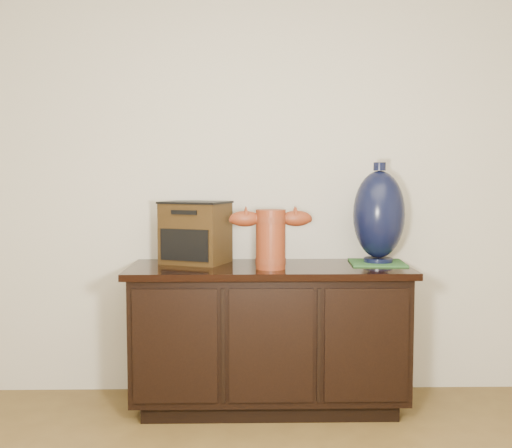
{
  "coord_description": "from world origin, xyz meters",
  "views": [
    {
      "loc": [
        -0.13,
        -0.88,
        1.21
      ],
      "look_at": [
        -0.07,
        2.18,
        0.98
      ],
      "focal_mm": 42.0,
      "sensor_mm": 36.0,
      "label": 1
    }
  ],
  "objects_px": {
    "terracotta_vessel": "(271,236)",
    "lamp_base": "(379,215)",
    "tv_radio": "(196,232)",
    "sideboard": "(269,335)",
    "spray_can": "(279,249)"
  },
  "relations": [
    {
      "from": "sideboard",
      "to": "terracotta_vessel",
      "type": "distance_m",
      "value": 0.55
    },
    {
      "from": "tv_radio",
      "to": "spray_can",
      "type": "xyz_separation_m",
      "value": [
        0.45,
        -0.03,
        -0.09
      ]
    },
    {
      "from": "spray_can",
      "to": "tv_radio",
      "type": "bearing_deg",
      "value": 176.71
    },
    {
      "from": "terracotta_vessel",
      "to": "lamp_base",
      "type": "distance_m",
      "value": 0.62
    },
    {
      "from": "tv_radio",
      "to": "terracotta_vessel",
      "type": "bearing_deg",
      "value": -6.72
    },
    {
      "from": "sideboard",
      "to": "lamp_base",
      "type": "relative_size",
      "value": 2.73
    },
    {
      "from": "spray_can",
      "to": "sideboard",
      "type": "bearing_deg",
      "value": -119.99
    },
    {
      "from": "terracotta_vessel",
      "to": "spray_can",
      "type": "relative_size",
      "value": 2.73
    },
    {
      "from": "sideboard",
      "to": "tv_radio",
      "type": "xyz_separation_m",
      "value": [
        -0.39,
        0.12,
        0.54
      ]
    },
    {
      "from": "tv_radio",
      "to": "sideboard",
      "type": "bearing_deg",
      "value": 4.84
    },
    {
      "from": "sideboard",
      "to": "terracotta_vessel",
      "type": "xyz_separation_m",
      "value": [
        0.0,
        -0.1,
        0.54
      ]
    },
    {
      "from": "terracotta_vessel",
      "to": "lamp_base",
      "type": "xyz_separation_m",
      "value": [
        0.59,
        0.18,
        0.09
      ]
    },
    {
      "from": "lamp_base",
      "to": "tv_radio",
      "type": "bearing_deg",
      "value": 177.48
    },
    {
      "from": "sideboard",
      "to": "spray_can",
      "type": "relative_size",
      "value": 9.39
    },
    {
      "from": "lamp_base",
      "to": "terracotta_vessel",
      "type": "bearing_deg",
      "value": -163.25
    }
  ]
}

